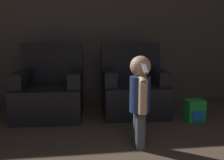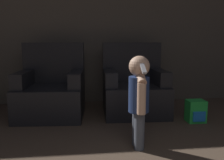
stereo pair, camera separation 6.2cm
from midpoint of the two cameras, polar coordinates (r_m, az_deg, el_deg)
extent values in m
cube|color=#51493F|center=(4.20, -1.77, 12.69)|extent=(8.40, 0.05, 2.60)
cube|color=black|center=(3.50, -13.27, -4.78)|extent=(0.92, 0.88, 0.42)
cube|color=black|center=(3.74, -12.61, 3.90)|extent=(0.87, 0.23, 0.58)
cube|color=black|center=(3.52, -19.09, 0.22)|extent=(0.21, 0.67, 0.20)
cube|color=black|center=(3.39, -7.59, 0.31)|extent=(0.21, 0.67, 0.20)
cube|color=black|center=(3.56, 5.71, -4.34)|extent=(0.89, 0.85, 0.42)
cube|color=black|center=(3.80, 4.93, 4.17)|extent=(0.87, 0.19, 0.58)
cube|color=black|center=(3.45, 0.03, 0.55)|extent=(0.18, 0.66, 0.20)
cube|color=black|center=(3.58, 11.35, 0.67)|extent=(0.18, 0.66, 0.20)
cylinder|color=#474C56|center=(2.53, 6.47, -10.73)|extent=(0.10, 0.10, 0.36)
cylinder|color=#474C56|center=(2.43, 7.01, -11.58)|extent=(0.10, 0.10, 0.36)
cylinder|color=navy|center=(2.38, 6.89, -3.27)|extent=(0.20, 0.20, 0.34)
sphere|color=tan|center=(2.34, 7.01, 3.13)|extent=(0.20, 0.20, 0.20)
cylinder|color=tan|center=(2.27, 7.54, -4.27)|extent=(0.08, 0.08, 0.28)
cylinder|color=tan|center=(2.35, 7.05, 1.49)|extent=(0.08, 0.29, 0.21)
cube|color=#99999E|center=(2.22, 7.85, 2.90)|extent=(0.04, 0.16, 0.10)
cube|color=green|center=(3.39, 19.07, -6.72)|extent=(0.22, 0.19, 0.28)
cube|color=blue|center=(3.31, 19.81, -7.88)|extent=(0.16, 0.02, 0.12)
camera|label=1|loc=(0.03, -89.39, 0.10)|focal=40.00mm
camera|label=2|loc=(0.03, 90.61, -0.10)|focal=40.00mm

